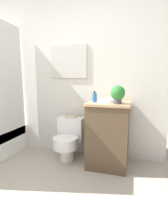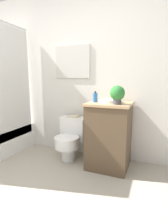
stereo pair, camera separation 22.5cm
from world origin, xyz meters
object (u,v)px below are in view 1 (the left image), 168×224
Objects in this scene: sink at (109,100)px; book_on_tank at (71,117)px; soap_bottle at (94,97)px; toilet at (68,138)px; potted_plant at (118,94)px.

book_on_tank is (-0.60, 0.12, -0.28)m from sink.
soap_bottle is (-0.19, -0.04, 0.04)m from sink.
sink is at bearing 12.51° from soap_bottle.
soap_bottle reaches higher than sink.
sink reaches higher than toilet.
soap_bottle is at bearing -22.58° from book_on_tank.
sink is 2.37× the size of soap_bottle.
toilet is 0.83m from sink.
toilet is at bearing -90.00° from book_on_tank.
soap_bottle reaches higher than toilet.
book_on_tank is at bearing 168.23° from sink.
sink is (0.60, -0.01, 0.58)m from toilet.
potted_plant is at bearing -12.76° from toilet.
potted_plant is (0.31, -0.11, 0.06)m from soap_bottle.
sink is 0.20m from soap_bottle.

